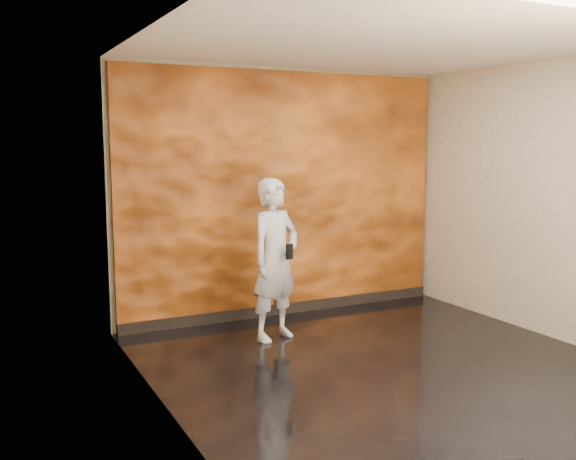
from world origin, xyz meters
name	(u,v)px	position (x,y,z in m)	size (l,w,h in m)	color
room	(386,209)	(0.00, 0.00, 1.40)	(4.02, 4.02, 2.81)	black
feature_wall	(286,195)	(0.00, 1.96, 1.38)	(3.90, 0.06, 2.75)	orange
baseboard	(288,308)	(0.00, 1.92, 0.06)	(3.90, 0.04, 0.12)	black
man	(275,259)	(-0.53, 1.13, 0.81)	(0.59, 0.39, 1.62)	#9598A4
phone	(289,252)	(-0.47, 0.93, 0.92)	(0.08, 0.02, 0.15)	black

